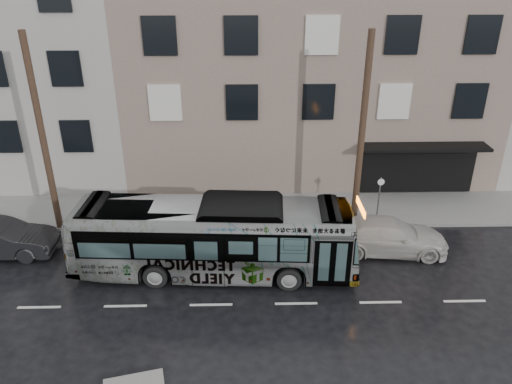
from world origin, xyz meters
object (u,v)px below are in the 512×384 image
sign_post (378,201)px  white_sedan (388,236)px  utility_pole_rear (43,137)px  bus (214,238)px  utility_pole_front (362,135)px

sign_post → white_sedan: bearing=-91.8°
white_sedan → sign_post: bearing=3.5°
utility_pole_rear → bus: bearing=-25.3°
utility_pole_front → sign_post: size_ratio=3.75×
utility_pole_rear → utility_pole_front: bearing=0.0°
sign_post → bus: size_ratio=0.21×
bus → white_sedan: size_ratio=2.21×
utility_pole_front → bus: utility_pole_front is taller
sign_post → bus: 8.36m
utility_pole_rear → white_sedan: utility_pole_rear is taller
utility_pole_front → white_sedan: 4.59m
white_sedan → bus: bearing=105.8°
bus → utility_pole_rear: bearing=68.0°
utility_pole_front → bus: (-6.45, -3.57, -3.06)m
utility_pole_front → bus: bearing=-151.0°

